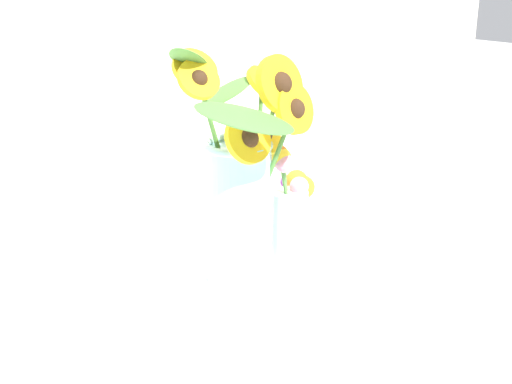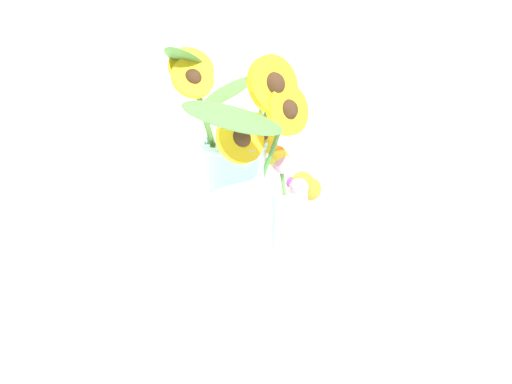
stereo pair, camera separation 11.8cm
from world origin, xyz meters
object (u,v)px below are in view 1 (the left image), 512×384
Objects in this scene: serving_tray at (256,264)px; vase_small_center at (289,214)px; vase_bulb_right at (296,203)px; mason_jar_sunflowers at (240,185)px.

serving_tray is 2.21× the size of vase_small_center.
vase_small_center reaches higher than vase_bulb_right.
vase_small_center is (0.03, -0.05, 0.10)m from serving_tray.
mason_jar_sunflowers is (-0.07, -0.03, 0.17)m from serving_tray.
vase_bulb_right is (0.20, 0.06, -0.10)m from mason_jar_sunflowers.
vase_small_center is 1.65× the size of vase_bulb_right.
serving_tray is 0.19m from mason_jar_sunflowers.
mason_jar_sunflowers is 3.04× the size of vase_bulb_right.
vase_small_center is at bearing -63.78° from serving_tray.
mason_jar_sunflowers is at bearing -154.09° from serving_tray.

